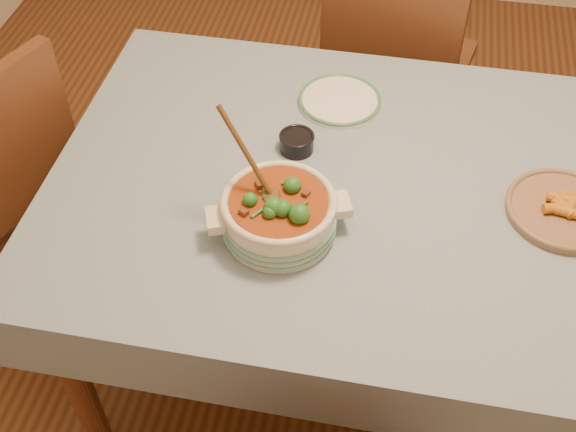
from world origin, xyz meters
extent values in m
plane|color=#492314|center=(0.00, 0.00, 0.00)|extent=(4.50, 4.50, 0.00)
cube|color=brown|center=(0.00, 0.00, 0.72)|extent=(1.60, 1.00, 0.05)
cube|color=#8192A8|center=(0.00, 0.00, 0.75)|extent=(1.68, 1.08, 0.01)
cylinder|color=brown|center=(-0.73, -0.43, 0.35)|extent=(0.07, 0.07, 0.70)
cylinder|color=brown|center=(-0.73, 0.43, 0.35)|extent=(0.07, 0.07, 0.70)
cylinder|color=beige|center=(-0.25, -0.19, 0.80)|extent=(0.32, 0.32, 0.10)
torus|color=beige|center=(-0.25, -0.19, 0.85)|extent=(0.26, 0.26, 0.02)
cube|color=beige|center=(-0.11, -0.14, 0.82)|extent=(0.06, 0.08, 0.02)
cube|color=beige|center=(-0.38, -0.24, 0.82)|extent=(0.06, 0.08, 0.02)
cylinder|color=#914115|center=(-0.25, -0.19, 0.85)|extent=(0.22, 0.22, 0.02)
cylinder|color=white|center=(-0.18, 0.30, 0.76)|extent=(0.29, 0.29, 0.02)
torus|color=#397E4E|center=(-0.18, 0.30, 0.77)|extent=(0.22, 0.22, 0.01)
cylinder|color=black|center=(-0.26, 0.09, 0.78)|extent=(0.11, 0.11, 0.04)
torus|color=black|center=(-0.26, 0.09, 0.80)|extent=(0.09, 0.09, 0.01)
cylinder|color=black|center=(-0.26, 0.09, 0.79)|extent=(0.07, 0.07, 0.01)
cylinder|color=olive|center=(0.39, -0.01, 0.77)|extent=(0.34, 0.34, 0.02)
torus|color=olive|center=(0.39, -0.01, 0.77)|extent=(0.26, 0.26, 0.01)
cube|color=#59341B|center=(-0.03, 0.90, 0.48)|extent=(0.53, 0.53, 0.04)
cube|color=#59341B|center=(-0.07, 0.70, 0.72)|extent=(0.44, 0.14, 0.48)
cylinder|color=#59341B|center=(0.20, 1.05, 0.24)|extent=(0.04, 0.04, 0.48)
cylinder|color=#59341B|center=(-0.18, 1.13, 0.24)|extent=(0.04, 0.04, 0.48)
cylinder|color=#59341B|center=(0.12, 0.67, 0.24)|extent=(0.04, 0.04, 0.48)
cylinder|color=#59341B|center=(-0.26, 0.76, 0.24)|extent=(0.04, 0.04, 0.48)
cube|color=#59341B|center=(-1.02, 0.00, 0.70)|extent=(0.19, 0.42, 0.47)
cylinder|color=#59341B|center=(-1.31, 0.31, 0.23)|extent=(0.04, 0.04, 0.47)
cylinder|color=#59341B|center=(-0.96, 0.18, 0.23)|extent=(0.04, 0.04, 0.47)
cylinder|color=#59341B|center=(-1.09, -0.17, 0.23)|extent=(0.04, 0.04, 0.47)
camera|label=1|loc=(-0.02, -1.25, 1.99)|focal=45.00mm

